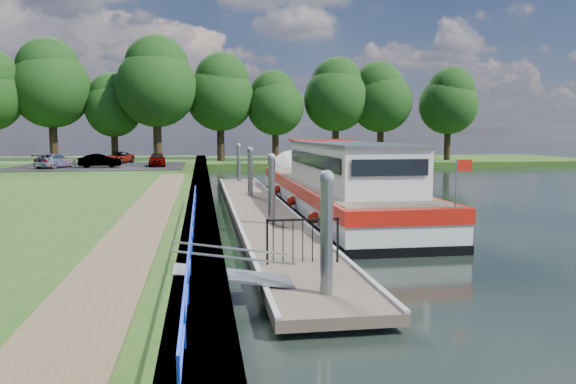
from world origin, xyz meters
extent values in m
plane|color=black|center=(0.00, 0.00, 0.00)|extent=(160.00, 160.00, 0.00)
cube|color=#473D2D|center=(-2.55, 15.00, 0.39)|extent=(1.10, 90.00, 0.78)
cube|color=#254814|center=(12.00, 52.00, 0.30)|extent=(60.00, 18.00, 0.60)
cube|color=brown|center=(-4.40, 8.00, 0.80)|extent=(1.60, 40.00, 0.05)
cube|color=black|center=(-11.00, 38.00, 0.81)|extent=(14.00, 12.00, 0.06)
cube|color=#0C2DBF|center=(-2.75, 3.00, 1.48)|extent=(0.04, 18.00, 0.04)
cube|color=#0C2DBF|center=(-2.75, 3.00, 1.12)|extent=(0.03, 18.00, 0.03)
cylinder|color=#0C2DBF|center=(-2.75, -4.00, 1.14)|extent=(0.04, 0.04, 0.72)
cylinder|color=#0C2DBF|center=(-2.75, -2.00, 1.14)|extent=(0.04, 0.04, 0.72)
cylinder|color=#0C2DBF|center=(-2.75, 0.00, 1.14)|extent=(0.04, 0.04, 0.72)
cylinder|color=#0C2DBF|center=(-2.75, 2.00, 1.14)|extent=(0.04, 0.04, 0.72)
cylinder|color=#0C2DBF|center=(-2.75, 4.00, 1.14)|extent=(0.04, 0.04, 0.72)
cylinder|color=#0C2DBF|center=(-2.75, 6.00, 1.14)|extent=(0.04, 0.04, 0.72)
cylinder|color=#0C2DBF|center=(-2.75, 8.00, 1.14)|extent=(0.04, 0.04, 0.72)
cylinder|color=#0C2DBF|center=(-2.75, 10.00, 1.14)|extent=(0.04, 0.04, 0.72)
cylinder|color=#0C2DBF|center=(-2.75, 12.00, 1.14)|extent=(0.04, 0.04, 0.72)
cube|color=brown|center=(0.00, 13.00, 0.28)|extent=(2.50, 30.00, 0.24)
cube|color=#9EA0A3|center=(0.00, 1.00, 0.05)|extent=(2.30, 5.00, 0.30)
cube|color=#9EA0A3|center=(0.00, 9.00, 0.05)|extent=(2.30, 5.00, 0.30)
cube|color=#9EA0A3|center=(0.00, 17.00, 0.05)|extent=(2.30, 5.00, 0.30)
cube|color=#9EA0A3|center=(0.00, 25.00, 0.05)|extent=(2.30, 5.00, 0.30)
cube|color=#9EA0A3|center=(1.19, 13.00, 0.43)|extent=(0.12, 30.00, 0.06)
cube|color=#9EA0A3|center=(-1.19, 13.00, 0.43)|extent=(0.12, 30.00, 0.06)
cylinder|color=gray|center=(0.00, -0.50, 1.10)|extent=(0.26, 0.26, 3.40)
sphere|color=gray|center=(0.00, -0.50, 2.80)|extent=(0.30, 0.30, 0.30)
cylinder|color=gray|center=(0.00, 8.50, 1.10)|extent=(0.26, 0.26, 3.40)
sphere|color=gray|center=(0.00, 8.50, 2.80)|extent=(0.30, 0.30, 0.30)
cylinder|color=gray|center=(0.00, 17.50, 1.10)|extent=(0.26, 0.26, 3.40)
sphere|color=gray|center=(0.00, 17.50, 2.80)|extent=(0.30, 0.30, 0.30)
cylinder|color=gray|center=(0.00, 26.50, 1.10)|extent=(0.26, 0.26, 3.40)
sphere|color=gray|center=(0.00, 26.50, 2.80)|extent=(0.30, 0.30, 0.30)
cube|color=#A5A8AD|center=(-1.85, 0.50, 0.60)|extent=(2.58, 1.00, 0.43)
cube|color=#A5A8AD|center=(-1.85, 0.02, 1.10)|extent=(2.58, 0.04, 0.41)
cube|color=#A5A8AD|center=(-1.85, 0.98, 1.10)|extent=(2.58, 0.04, 0.41)
cube|color=black|center=(-0.90, 2.20, 0.98)|extent=(0.05, 0.05, 1.15)
cube|color=black|center=(0.90, 2.20, 0.98)|extent=(0.05, 0.05, 1.15)
cube|color=black|center=(0.00, 2.20, 1.52)|extent=(1.85, 0.05, 0.05)
cube|color=black|center=(-0.75, 2.20, 0.98)|extent=(0.02, 0.02, 1.10)
cube|color=black|center=(-0.50, 2.20, 0.98)|extent=(0.02, 0.02, 1.10)
cube|color=black|center=(-0.25, 2.20, 0.98)|extent=(0.02, 0.02, 1.10)
cube|color=black|center=(0.00, 2.20, 0.98)|extent=(0.02, 0.02, 1.10)
cube|color=black|center=(0.25, 2.20, 0.98)|extent=(0.02, 0.02, 1.10)
cube|color=black|center=(0.50, 2.20, 0.98)|extent=(0.02, 0.02, 1.10)
cube|color=black|center=(0.75, 2.20, 0.98)|extent=(0.02, 0.02, 1.10)
cube|color=black|center=(3.60, 14.10, 0.02)|extent=(4.00, 20.00, 0.55)
cube|color=silver|center=(3.60, 14.10, 0.62)|extent=(3.96, 19.90, 0.65)
cube|color=red|center=(3.60, 14.10, 1.18)|extent=(4.04, 20.00, 0.48)
cube|color=brown|center=(3.60, 14.10, 1.42)|extent=(3.68, 19.20, 0.04)
cone|color=silver|center=(3.60, 24.50, 0.55)|extent=(4.00, 1.50, 4.00)
cube|color=silver|center=(3.60, 11.60, 2.30)|extent=(3.00, 11.00, 1.75)
cube|color=gray|center=(3.60, 11.60, 3.22)|extent=(3.10, 11.20, 0.10)
cube|color=black|center=(2.08, 11.60, 2.55)|extent=(0.04, 10.00, 0.55)
cube|color=black|center=(5.12, 11.60, 2.55)|extent=(0.04, 10.00, 0.55)
cube|color=black|center=(3.60, 17.15, 2.55)|extent=(2.60, 0.04, 0.55)
cube|color=black|center=(3.60, 6.05, 2.55)|extent=(2.60, 0.04, 0.55)
cube|color=red|center=(3.60, 16.80, 3.30)|extent=(3.20, 1.60, 0.06)
cylinder|color=gray|center=(5.10, 4.40, 2.15)|extent=(0.05, 0.05, 1.50)
cube|color=red|center=(5.35, 4.40, 2.70)|extent=(0.50, 0.02, 0.35)
sphere|color=red|center=(1.48, 8.10, 0.65)|extent=(0.44, 0.44, 0.44)
sphere|color=red|center=(1.48, 13.10, 0.65)|extent=(0.44, 0.44, 0.44)
sphere|color=red|center=(1.48, 18.10, 0.65)|extent=(0.44, 0.44, 0.44)
imported|color=#594C47|center=(2.40, 8.30, 2.30)|extent=(0.59, 0.73, 1.72)
cylinder|color=#332316|center=(-17.49, 49.36, 2.70)|extent=(0.83, 0.83, 4.21)
sphere|color=#12340F|center=(-17.49, 49.36, 8.08)|extent=(7.95, 7.95, 7.95)
sphere|color=#12340F|center=(-17.71, 49.47, 10.07)|extent=(6.31, 6.31, 6.31)
cylinder|color=#332316|center=(-11.50, 49.87, 2.15)|extent=(0.70, 0.70, 3.10)
sphere|color=#12340F|center=(-11.50, 49.87, 6.11)|extent=(5.85, 5.85, 5.85)
sphere|color=#12340F|center=(-11.67, 50.04, 7.57)|extent=(4.65, 4.65, 4.65)
cylinder|color=#332316|center=(-6.89, 47.36, 2.75)|extent=(0.84, 0.84, 4.29)
sphere|color=#12340F|center=(-6.89, 47.36, 8.23)|extent=(8.10, 8.10, 8.10)
sphere|color=#12340F|center=(-6.84, 47.51, 10.25)|extent=(6.44, 6.44, 6.44)
cylinder|color=#332316|center=(-0.41, 49.36, 2.52)|extent=(0.79, 0.79, 3.83)
sphere|color=#12340F|center=(-0.41, 49.36, 7.42)|extent=(7.24, 7.24, 7.24)
sphere|color=#12340F|center=(-0.22, 49.13, 9.23)|extent=(5.75, 5.75, 5.75)
cylinder|color=#332316|center=(5.49, 49.09, 2.23)|extent=(0.72, 0.72, 3.26)
sphere|color=#12340F|center=(5.49, 49.09, 6.40)|extent=(6.16, 6.16, 6.16)
sphere|color=#12340F|center=(5.30, 49.34, 7.93)|extent=(4.89, 4.89, 4.89)
cylinder|color=#332316|center=(12.25, 49.38, 2.49)|extent=(0.78, 0.78, 3.77)
sphere|color=#12340F|center=(12.25, 49.38, 7.31)|extent=(7.13, 7.13, 7.13)
sphere|color=#12340F|center=(12.38, 49.62, 9.09)|extent=(5.66, 5.66, 5.66)
cylinder|color=#332316|center=(17.42, 49.40, 2.42)|extent=(0.77, 0.77, 3.65)
sphere|color=#12340F|center=(17.42, 49.40, 7.09)|extent=(6.89, 6.89, 6.89)
sphere|color=#12340F|center=(17.07, 49.41, 8.81)|extent=(5.47, 5.47, 5.47)
cylinder|color=#332316|center=(24.52, 47.52, 2.30)|extent=(0.74, 0.74, 3.41)
sphere|color=#12340F|center=(24.52, 47.52, 6.66)|extent=(6.43, 6.43, 6.43)
sphere|color=#12340F|center=(24.75, 47.30, 8.26)|extent=(5.11, 5.11, 5.11)
imported|color=#999999|center=(-6.17, 36.81, 1.41)|extent=(1.56, 3.46, 1.16)
imported|color=#999999|center=(-10.65, 35.84, 1.38)|extent=(3.37, 1.32, 1.09)
imported|color=#999999|center=(-14.08, 35.81, 1.40)|extent=(2.99, 4.22, 1.14)
imported|color=#999999|center=(-10.08, 41.59, 1.37)|extent=(2.91, 4.20, 1.07)
camera|label=1|loc=(-2.49, -11.48, 3.71)|focal=35.00mm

